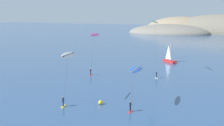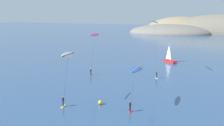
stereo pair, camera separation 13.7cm
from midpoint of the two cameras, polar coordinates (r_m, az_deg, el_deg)
headland_island at (r=210.22m, az=21.90°, el=5.48°), size 123.43×57.62×32.00m
sailboat_near at (r=86.80m, az=11.82°, el=0.51°), size 5.35×4.31×5.70m
kitesurfer_white at (r=46.73m, az=-8.94°, el=0.66°), size 1.79×5.56×8.57m
kitesurfer_magenta at (r=69.27m, az=-3.59°, el=5.17°), size 1.90×6.30×10.04m
kitesurfer_blue at (r=44.75m, az=4.74°, el=-1.89°), size 1.91×6.43×6.42m
kitesurfer_green at (r=69.17m, az=8.80°, el=7.61°), size 4.60×8.83×13.21m
marker_buoy at (r=46.98m, az=-2.32°, el=-8.00°), size 0.70×0.70×0.70m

